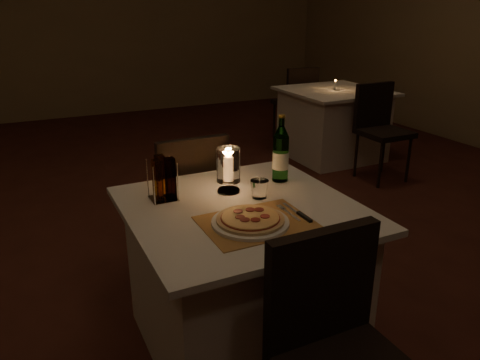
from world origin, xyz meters
name	(u,v)px	position (x,y,z in m)	size (l,w,h in m)	color
floor	(199,283)	(0.00, 0.00, -0.01)	(8.00, 10.00, 0.02)	#491F17
wall_back	(66,11)	(0.00, 5.01, 1.50)	(8.00, 0.02, 3.00)	#8F7853
main_table	(242,277)	(0.00, -0.60, 0.37)	(1.00, 1.00, 0.74)	silver
chair_near	(336,337)	(0.00, -1.31, 0.55)	(0.42, 0.42, 0.90)	black
chair_far	(189,192)	(0.00, 0.12, 0.55)	(0.42, 0.42, 0.90)	black
placemat	(257,223)	(-0.02, -0.78, 0.74)	(0.45, 0.34, 0.00)	#B47C3E
plate	(250,222)	(-0.05, -0.78, 0.75)	(0.32, 0.32, 0.01)	white
pizza	(250,219)	(-0.05, -0.78, 0.77)	(0.28, 0.28, 0.02)	#D8B77F
fork	(287,212)	(0.15, -0.74, 0.75)	(0.02, 0.18, 0.00)	silver
knife	(301,215)	(0.18, -0.80, 0.75)	(0.02, 0.22, 0.01)	black
tumbler	(259,189)	(0.12, -0.54, 0.78)	(0.09, 0.09, 0.09)	white
water_bottle	(281,155)	(0.32, -0.38, 0.88)	(0.08, 0.08, 0.34)	#6AB561
hurricane_candle	(228,167)	(0.02, -0.41, 0.87)	(0.11, 0.11, 0.22)	white
cruet_caddy	(163,180)	(-0.29, -0.37, 0.84)	(0.12, 0.12, 0.21)	white
neighbor_table_right	(332,124)	(2.23, 1.72, 0.37)	(1.00, 1.00, 0.74)	silver
neighbor_chair_ra	(379,122)	(2.23, 1.00, 0.55)	(0.42, 0.42, 0.90)	black
neighbor_chair_rb	(298,97)	(2.23, 2.43, 0.55)	(0.42, 0.42, 0.90)	black
neighbor_candle_right	(335,85)	(2.23, 1.72, 0.79)	(0.03, 0.03, 0.11)	white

